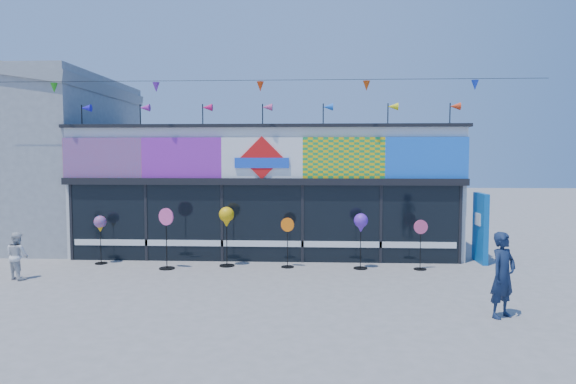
# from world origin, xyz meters

# --- Properties ---
(ground) EXTENTS (80.00, 80.00, 0.00)m
(ground) POSITION_xyz_m (0.00, 0.00, 0.00)
(ground) COLOR slate
(ground) RESTS_ON ground
(kite_shop) EXTENTS (16.00, 5.70, 5.31)m
(kite_shop) POSITION_xyz_m (0.00, 5.94, 2.05)
(kite_shop) COLOR white
(kite_shop) RESTS_ON ground
(neighbour_building) EXTENTS (8.18, 7.20, 6.87)m
(neighbour_building) POSITION_xyz_m (-10.00, 7.00, 3.20)
(neighbour_building) COLOR #9C9EA1
(neighbour_building) RESTS_ON ground
(blue_sign) EXTENTS (0.18, 1.03, 2.06)m
(blue_sign) POSITION_xyz_m (6.46, 3.65, 1.03)
(blue_sign) COLOR #0B5BA8
(blue_sign) RESTS_ON ground
(spinner_0) EXTENTS (0.36, 0.36, 1.42)m
(spinner_0) POSITION_xyz_m (-4.69, 2.89, 1.13)
(spinner_0) COLOR black
(spinner_0) RESTS_ON ground
(spinner_1) EXTENTS (0.46, 0.44, 1.71)m
(spinner_1) POSITION_xyz_m (-2.57, 2.30, 0.90)
(spinner_1) COLOR black
(spinner_1) RESTS_ON ground
(spinner_2) EXTENTS (0.43, 0.43, 1.71)m
(spinner_2) POSITION_xyz_m (-0.95, 2.74, 1.37)
(spinner_2) COLOR black
(spinner_2) RESTS_ON ground
(spinner_3) EXTENTS (0.39, 0.36, 1.42)m
(spinner_3) POSITION_xyz_m (0.79, 2.67, 0.75)
(spinner_3) COLOR black
(spinner_3) RESTS_ON ground
(spinner_4) EXTENTS (0.39, 0.39, 1.56)m
(spinner_4) POSITION_xyz_m (2.84, 2.59, 1.25)
(spinner_4) COLOR black
(spinner_4) RESTS_ON ground
(spinner_5) EXTENTS (0.39, 0.35, 1.39)m
(spinner_5) POSITION_xyz_m (4.49, 2.56, 0.73)
(spinner_5) COLOR black
(spinner_5) RESTS_ON ground
(adult_man) EXTENTS (0.73, 0.68, 1.68)m
(adult_man) POSITION_xyz_m (5.21, -1.64, 0.84)
(adult_man) COLOR #13213D
(adult_man) RESTS_ON ground
(child) EXTENTS (0.68, 0.56, 1.21)m
(child) POSITION_xyz_m (-6.05, 0.94, 0.61)
(child) COLOR silver
(child) RESTS_ON ground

